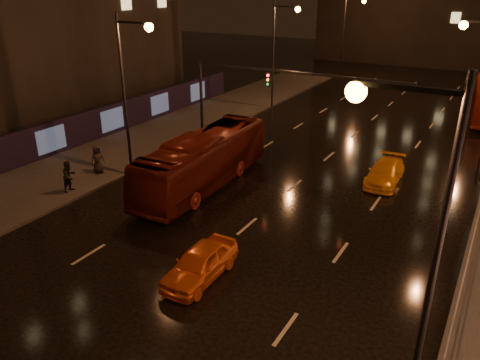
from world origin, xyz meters
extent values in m
plane|color=black|center=(0.00, 20.00, 0.00)|extent=(140.00, 140.00, 0.00)
cube|color=#38332D|center=(-13.50, 15.00, 0.07)|extent=(7.00, 70.00, 0.15)
cube|color=black|center=(-17.20, 12.00, 1.25)|extent=(0.30, 46.00, 2.50)
cylinder|color=black|center=(-9.60, 20.00, 3.10)|extent=(0.22, 0.22, 6.20)
cube|color=black|center=(-2.00, 20.00, 6.10)|extent=(15.20, 0.14, 0.14)
cube|color=black|center=(-4.00, 20.00, 5.45)|extent=(0.32, 0.18, 0.95)
cube|color=black|center=(2.00, 20.00, 5.45)|extent=(0.32, 0.18, 0.95)
sphere|color=#FF1E19|center=(-4.00, 19.88, 5.75)|extent=(0.18, 0.18, 0.18)
cylinder|color=black|center=(9.60, 2.00, 5.00)|extent=(0.18, 0.18, 10.00)
cube|color=black|center=(8.40, 2.00, 9.50)|extent=(2.40, 0.12, 0.12)
sphere|color=orange|center=(7.30, 2.00, 9.30)|extent=(0.50, 0.50, 0.50)
imported|color=#5B160D|center=(-4.86, 13.31, 1.63)|extent=(3.32, 11.84, 3.26)
imported|color=orange|center=(0.51, 5.08, 0.71)|extent=(1.77, 4.22, 1.43)
imported|color=orange|center=(4.62, 19.27, 0.66)|extent=(2.07, 4.65, 1.33)
imported|color=black|center=(-11.00, 8.31, 1.09)|extent=(0.76, 0.95, 1.87)
imported|color=black|center=(-11.70, 11.20, 1.06)|extent=(0.84, 1.04, 1.83)
camera|label=1|loc=(10.33, -8.46, 11.63)|focal=35.00mm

